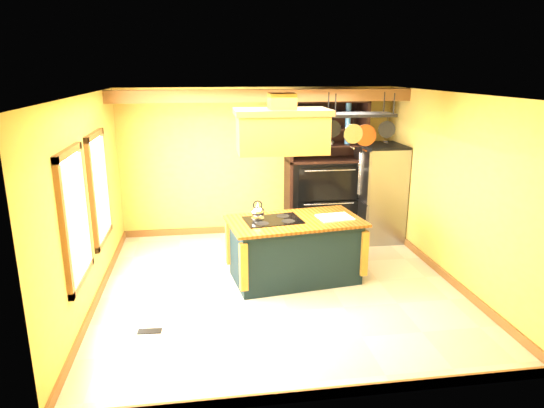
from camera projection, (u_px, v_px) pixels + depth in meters
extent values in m
plane|color=beige|center=(279.00, 286.00, 6.95)|extent=(5.00, 5.00, 0.00)
plane|color=white|center=(280.00, 94.00, 6.22)|extent=(5.00, 5.00, 0.00)
cube|color=gold|center=(258.00, 162.00, 8.97)|extent=(5.00, 0.02, 2.70)
cube|color=gold|center=(326.00, 268.00, 4.20)|extent=(5.00, 0.02, 2.70)
cube|color=gold|center=(88.00, 203.00, 6.23)|extent=(0.02, 5.00, 2.70)
cube|color=gold|center=(452.00, 189.00, 6.94)|extent=(0.02, 5.00, 2.70)
cube|color=brown|center=(263.00, 96.00, 7.87)|extent=(5.00, 0.15, 0.20)
cube|color=brown|center=(75.00, 217.00, 5.46)|extent=(0.06, 1.06, 1.56)
cube|color=white|center=(77.00, 217.00, 5.47)|extent=(0.02, 0.85, 1.34)
cube|color=brown|center=(99.00, 188.00, 6.80)|extent=(0.06, 1.06, 1.56)
cube|color=white|center=(101.00, 188.00, 6.80)|extent=(0.02, 0.85, 1.34)
cube|color=#13242D|center=(295.00, 251.00, 7.10)|extent=(1.87, 1.18, 0.88)
cube|color=brown|center=(295.00, 221.00, 6.97)|extent=(2.03, 1.31, 0.04)
cube|color=black|center=(273.00, 220.00, 6.93)|extent=(0.86, 0.65, 0.01)
ellipsoid|color=silver|center=(258.00, 212.00, 6.97)|extent=(0.20, 0.20, 0.16)
cube|color=white|center=(335.00, 217.00, 7.05)|extent=(0.52, 0.43, 0.02)
cube|color=#BE7D2F|center=(282.00, 134.00, 6.61)|extent=(1.21, 0.65, 0.51)
cube|color=brown|center=(282.00, 112.00, 6.53)|extent=(1.29, 0.73, 0.08)
cube|color=#BE7D2F|center=(282.00, 104.00, 6.50)|extent=(0.35, 0.35, 0.29)
cube|color=black|center=(360.00, 115.00, 6.70)|extent=(0.90, 0.45, 0.04)
cylinder|color=black|center=(336.00, 105.00, 6.43)|extent=(0.02, 0.02, 0.30)
cylinder|color=black|center=(384.00, 102.00, 6.88)|extent=(0.02, 0.02, 0.30)
cylinder|color=black|center=(333.00, 129.00, 6.78)|extent=(0.24, 0.04, 0.24)
cylinder|color=silver|center=(353.00, 134.00, 6.66)|extent=(0.27, 0.04, 0.27)
cylinder|color=#A44E29|center=(365.00, 135.00, 6.88)|extent=(0.31, 0.04, 0.31)
cylinder|color=black|center=(387.00, 129.00, 6.71)|extent=(0.24, 0.04, 0.24)
cube|color=gray|center=(380.00, 193.00, 8.73)|extent=(0.71, 0.86, 1.69)
cube|color=gray|center=(365.00, 176.00, 8.37)|extent=(0.03, 0.42, 0.91)
cube|color=gray|center=(357.00, 171.00, 8.78)|extent=(0.03, 0.42, 0.91)
cube|color=gray|center=(359.00, 218.00, 8.80)|extent=(0.03, 0.83, 0.71)
cube|color=black|center=(377.00, 236.00, 8.95)|extent=(0.67, 0.82, 0.06)
cube|color=black|center=(321.00, 166.00, 9.11)|extent=(1.42, 0.06, 2.51)
cube|color=black|center=(289.00, 170.00, 8.76)|extent=(0.06, 0.60, 2.51)
cube|color=black|center=(361.00, 167.00, 8.95)|extent=(0.06, 0.60, 2.51)
cube|color=black|center=(325.00, 160.00, 8.81)|extent=(1.42, 0.60, 0.05)
cube|color=black|center=(324.00, 195.00, 9.02)|extent=(1.30, 0.50, 1.36)
cube|color=black|center=(329.00, 184.00, 8.61)|extent=(1.11, 0.04, 0.60)
cube|color=black|center=(328.00, 216.00, 8.77)|extent=(1.11, 0.04, 0.55)
cube|color=black|center=(326.00, 145.00, 8.74)|extent=(1.30, 0.54, 0.02)
cube|color=black|center=(326.00, 128.00, 8.66)|extent=(1.30, 0.54, 0.02)
cube|color=black|center=(327.00, 112.00, 8.58)|extent=(1.30, 0.54, 0.03)
cylinder|color=white|center=(308.00, 143.00, 8.63)|extent=(0.22, 0.22, 0.07)
cylinder|color=#417EB7|center=(348.00, 123.00, 8.64)|extent=(0.10, 0.10, 0.17)
cube|color=black|center=(150.00, 331.00, 5.76)|extent=(0.29, 0.14, 0.01)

